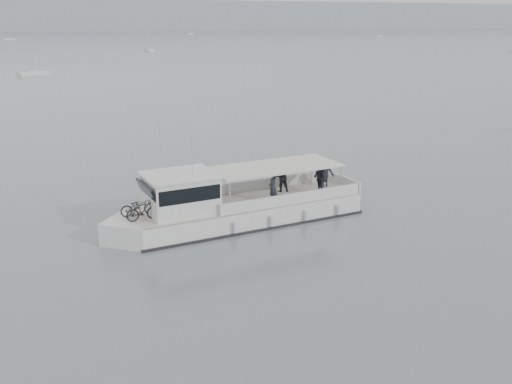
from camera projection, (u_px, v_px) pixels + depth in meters
name	position (u px, v px, depth m)	size (l,w,h in m)	color
ground	(336.00, 209.00, 32.69)	(1400.00, 1400.00, 0.00)	slate
headland	(29.00, 15.00, 523.83)	(1400.00, 90.00, 28.00)	#939EA8
tour_boat	(226.00, 207.00, 29.92)	(14.34, 4.44, 5.97)	silver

